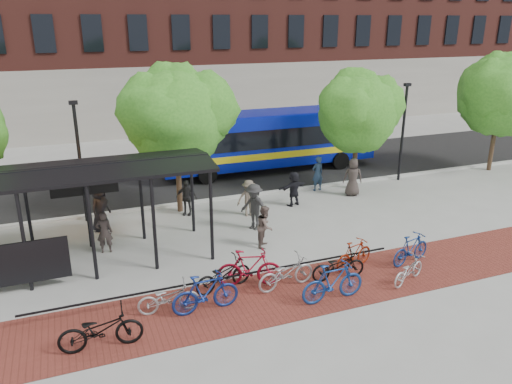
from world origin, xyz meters
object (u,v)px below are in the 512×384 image
object	(u,v)px
bike_0	(101,330)
pedestrian_1	(104,232)
bike_5	(249,268)
pedestrian_0	(100,208)
bike_8	(338,266)
tree_b	(177,112)
bike_7	(333,282)
bus	(268,137)
bike_11	(411,249)
bike_2	(168,298)
pedestrian_4	(186,198)
pedestrian_5	(294,188)
pedestrian_3	(249,198)
bike_10	(408,270)
bus_shelter	(49,185)
lamp_post_right	(403,130)
pedestrian_7	(318,174)
pedestrian_9	(254,207)
bike_3	(205,293)
bike_9	(354,254)
pedestrian_8	(265,226)
bike_4	(223,275)
pedestrian_6	(353,177)
tree_d	(502,91)
lamp_post_left	(80,159)
bike_6	(286,273)
tree_c	(359,109)

from	to	relation	value
bike_0	pedestrian_1	xyz separation A→B (m)	(0.64, 5.89, 0.23)
bike_5	pedestrian_0	bearing A→B (deg)	49.17
bike_8	tree_b	bearing A→B (deg)	26.34
bike_7	bus	bearing A→B (deg)	-15.77
tree_b	bike_11	distance (m)	10.93
bike_0	pedestrian_0	world-z (taller)	pedestrian_0
bike_5	bike_2	bearing A→B (deg)	119.13
tree_b	bus	world-z (taller)	tree_b
bike_5	pedestrian_4	bearing A→B (deg)	20.12
pedestrian_5	pedestrian_3	bearing A→B (deg)	-3.67
bike_7	bike_10	world-z (taller)	bike_7
bike_0	bike_8	size ratio (longest dim) A/B	1.16
bike_8	bike_11	distance (m)	2.97
bus_shelter	lamp_post_right	size ratio (longest dim) A/B	2.07
pedestrian_7	pedestrian_9	size ratio (longest dim) A/B	0.91
bike_3	bike_9	size ratio (longest dim) A/B	1.19
pedestrian_3	pedestrian_8	world-z (taller)	pedestrian_3
bus	bike_4	xyz separation A→B (m)	(-6.46, -11.92, -1.39)
tree_b	bus	xyz separation A→B (m)	(6.09, 4.55, -2.55)
pedestrian_1	tree_b	bearing A→B (deg)	-131.28
bike_0	pedestrian_6	xyz separation A→B (m)	(12.50, 8.10, 0.37)
bike_3	pedestrian_0	distance (m)	7.73
bike_11	pedestrian_8	bearing A→B (deg)	38.82
pedestrian_9	tree_d	bearing A→B (deg)	70.45
bike_8	pedestrian_4	xyz separation A→B (m)	(-3.28, 7.49, 0.31)
lamp_post_left	bike_11	world-z (taller)	lamp_post_left
pedestrian_5	pedestrian_6	xyz separation A→B (m)	(3.27, 0.24, 0.12)
bike_9	pedestrian_9	xyz separation A→B (m)	(-2.01, 4.43, 0.46)
bike_4	pedestrian_7	xyz separation A→B (m)	(7.37, 7.65, 0.36)
pedestrian_0	pedestrian_4	bearing A→B (deg)	-41.37
bike_7	pedestrian_0	distance (m)	10.21
bike_11	bus_shelter	bearing A→B (deg)	55.58
bike_2	bike_6	world-z (taller)	bike_6
bike_6	pedestrian_3	xyz separation A→B (m)	(1.06, 6.29, 0.28)
tree_c	bike_8	xyz separation A→B (m)	(-5.63, -8.10, -3.56)
bike_6	bike_8	xyz separation A→B (m)	(1.84, -0.12, -0.04)
bike_8	bike_10	world-z (taller)	bike_8
tree_d	lamp_post_left	size ratio (longest dim) A/B	1.28
bike_6	bike_9	bearing A→B (deg)	-89.55
bike_0	bike_5	distance (m)	5.03
bus	pedestrian_6	world-z (taller)	bus
bike_4	bike_2	bearing A→B (deg)	95.90
tree_c	bus	world-z (taller)	tree_c
pedestrian_6	bus_shelter	bearing A→B (deg)	35.32
tree_c	pedestrian_0	distance (m)	12.98
bike_10	pedestrian_9	size ratio (longest dim) A/B	0.86
bike_10	pedestrian_4	distance (m)	10.02
bus_shelter	pedestrian_8	bearing A→B (deg)	-7.96
pedestrian_6	pedestrian_9	world-z (taller)	pedestrian_9
bike_10	pedestrian_0	distance (m)	12.08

